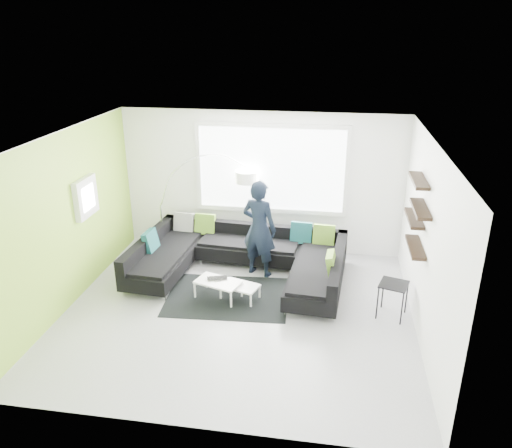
{
  "coord_description": "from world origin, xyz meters",
  "views": [
    {
      "loc": [
        1.37,
        -6.76,
        4.31
      ],
      "look_at": [
        0.15,
        0.9,
        1.18
      ],
      "focal_mm": 35.0,
      "sensor_mm": 36.0,
      "label": 1
    }
  ],
  "objects_px": {
    "laptop": "(217,279)",
    "coffee_table": "(229,290)",
    "sectional_sofa": "(239,261)",
    "arc_lamp": "(161,206)",
    "person": "(259,229)",
    "side_table": "(392,300)"
  },
  "relations": [
    {
      "from": "laptop",
      "to": "coffee_table",
      "type": "bearing_deg",
      "value": -25.06
    },
    {
      "from": "person",
      "to": "sectional_sofa",
      "type": "bearing_deg",
      "value": 58.45
    },
    {
      "from": "person",
      "to": "laptop",
      "type": "distance_m",
      "value": 1.24
    },
    {
      "from": "arc_lamp",
      "to": "side_table",
      "type": "height_order",
      "value": "arc_lamp"
    },
    {
      "from": "arc_lamp",
      "to": "person",
      "type": "bearing_deg",
      "value": -21.29
    },
    {
      "from": "coffee_table",
      "to": "arc_lamp",
      "type": "relative_size",
      "value": 0.46
    },
    {
      "from": "coffee_table",
      "to": "arc_lamp",
      "type": "bearing_deg",
      "value": 155.73
    },
    {
      "from": "arc_lamp",
      "to": "person",
      "type": "relative_size",
      "value": 1.14
    },
    {
      "from": "coffee_table",
      "to": "side_table",
      "type": "relative_size",
      "value": 1.67
    },
    {
      "from": "sectional_sofa",
      "to": "person",
      "type": "distance_m",
      "value": 0.69
    },
    {
      "from": "coffee_table",
      "to": "person",
      "type": "xyz_separation_m",
      "value": [
        0.36,
        0.97,
        0.74
      ]
    },
    {
      "from": "laptop",
      "to": "person",
      "type": "bearing_deg",
      "value": 41.42
    },
    {
      "from": "sectional_sofa",
      "to": "arc_lamp",
      "type": "relative_size",
      "value": 1.86
    },
    {
      "from": "sectional_sofa",
      "to": "arc_lamp",
      "type": "height_order",
      "value": "arc_lamp"
    },
    {
      "from": "laptop",
      "to": "side_table",
      "type": "bearing_deg",
      "value": -20.77
    },
    {
      "from": "laptop",
      "to": "sectional_sofa",
      "type": "bearing_deg",
      "value": 52.58
    },
    {
      "from": "coffee_table",
      "to": "arc_lamp",
      "type": "xyz_separation_m",
      "value": [
        -1.65,
        1.48,
        0.87
      ]
    },
    {
      "from": "sectional_sofa",
      "to": "coffee_table",
      "type": "height_order",
      "value": "sectional_sofa"
    },
    {
      "from": "coffee_table",
      "to": "person",
      "type": "relative_size",
      "value": 0.53
    },
    {
      "from": "sectional_sofa",
      "to": "coffee_table",
      "type": "relative_size",
      "value": 4.01
    },
    {
      "from": "arc_lamp",
      "to": "person",
      "type": "distance_m",
      "value": 2.07
    },
    {
      "from": "laptop",
      "to": "arc_lamp",
      "type": "bearing_deg",
      "value": 117.07
    }
  ]
}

